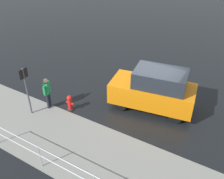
% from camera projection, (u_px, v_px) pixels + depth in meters
% --- Properties ---
extents(ground_plane, '(60.00, 60.00, 0.00)m').
position_uv_depth(ground_plane, '(150.00, 104.00, 12.43)').
color(ground_plane, black).
extents(kerb_strip, '(24.00, 3.20, 0.04)m').
position_uv_depth(kerb_strip, '(105.00, 160.00, 9.39)').
color(kerb_strip, slate).
rests_on(kerb_strip, ground).
extents(moving_hatchback, '(4.13, 2.32, 2.06)m').
position_uv_depth(moving_hatchback, '(154.00, 90.00, 11.63)').
color(moving_hatchback, orange).
rests_on(moving_hatchback, ground).
extents(fire_hydrant, '(0.42, 0.31, 0.80)m').
position_uv_depth(fire_hydrant, '(70.00, 103.00, 11.82)').
color(fire_hydrant, red).
rests_on(fire_hydrant, ground).
extents(pedestrian, '(0.35, 0.54, 1.62)m').
position_uv_depth(pedestrian, '(47.00, 91.00, 11.66)').
color(pedestrian, '#1E8C4C').
rests_on(pedestrian, ground).
extents(sign_post, '(0.07, 0.44, 2.40)m').
position_uv_depth(sign_post, '(26.00, 85.00, 10.93)').
color(sign_post, '#4C4C51').
rests_on(sign_post, ground).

